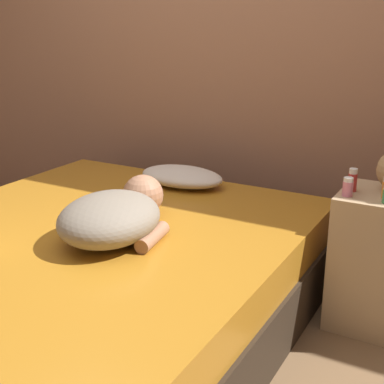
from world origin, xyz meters
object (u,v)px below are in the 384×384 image
(pillow, at_px, (182,176))
(bottle_red, at_px, (353,180))
(bottle_pink, at_px, (348,187))
(person_lying, at_px, (116,215))

(pillow, bearing_deg, bottle_red, -9.51)
(pillow, bearing_deg, bottle_pink, -14.03)
(person_lying, height_order, bottle_pink, bottle_pink)
(bottle_red, xyz_separation_m, bottle_pink, (-0.00, -0.08, -0.01))
(pillow, height_order, person_lying, person_lying)
(bottle_red, bearing_deg, person_lying, -143.96)
(bottle_red, distance_m, bottle_pink, 0.08)
(person_lying, relative_size, bottle_red, 6.87)
(bottle_red, height_order, bottle_pink, bottle_red)
(pillow, xyz_separation_m, bottle_red, (0.94, -0.16, 0.16))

